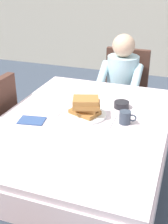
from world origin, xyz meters
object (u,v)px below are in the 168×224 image
Objects in this scene: chair_diner at (124,90)px; bowl_butter at (122,105)px; dining_table_main at (83,132)px; diner_person at (121,82)px; cup_coffee at (125,117)px; breakfast_stack at (86,106)px; fork_left_of_plate at (60,113)px; plate_breakfast at (86,115)px; spoon_near_edge at (72,136)px; knife_right_of_plate at (113,121)px.

chair_diner is 8.45× the size of bowl_butter.
dining_table_main is at bearing -125.22° from bowl_butter.
diner_person is (-0.00, -0.16, 0.14)m from chair_diner.
chair_diner is at bearing 102.45° from cup_coffee.
diner_person reaches higher than breakfast_stack.
fork_left_of_plate is at bearing 167.38° from dining_table_main.
plate_breakfast is 1.87× the size of spoon_near_edge.
fork_left_of_plate is at bearing -148.22° from bowl_butter.
chair_diner is at bearing 8.12° from knife_right_of_plate.
spoon_near_edge is at bearing -133.80° from cup_coffee.
spoon_near_edge is at bearing -88.38° from plate_breakfast.
breakfast_stack reaches higher than dining_table_main.
fork_left_of_plate is (-0.46, -0.01, -0.04)m from cup_coffee.
diner_person is at bearing 96.17° from spoon_near_edge.
knife_right_of_plate is (0.19, 0.04, 0.09)m from dining_table_main.
dining_table_main is at bearing 88.63° from chair_diner.
diner_person is at bearing 9.44° from knife_right_of_plate.
cup_coffee is at bearing -2.95° from breakfast_stack.
plate_breakfast is 0.29m from spoon_near_edge.
dining_table_main is 8.47× the size of fork_left_of_plate.
breakfast_stack is 2.10× the size of bowl_butter.
knife_right_of_plate is at bearing 12.17° from dining_table_main.
cup_coffee is at bearing 53.12° from spoon_near_edge.
chair_diner is at bearing -90.00° from diner_person.
diner_person is 0.99m from knife_right_of_plate.
chair_diner is at bearing -9.38° from fork_left_of_plate.
plate_breakfast is (-0.02, -0.95, 0.08)m from diner_person.
cup_coffee reaches higher than plate_breakfast.
chair_diner is 6.20× the size of spoon_near_edge.
knife_right_of_plate is (0.17, -1.13, 0.21)m from chair_diner.
chair_diner is 1.18m from cup_coffee.
fork_left_of_plate and spoon_near_edge have the same top height.
plate_breakfast is at bearing 88.53° from diner_person.
plate_breakfast is at bearing 88.74° from chair_diner.
dining_table_main is 1.18m from chair_diner.
knife_right_of_plate is at bearing -5.77° from breakfast_stack.
dining_table_main is 13.49× the size of cup_coffee.
dining_table_main is 0.25m from spoon_near_edge.
plate_breakfast is at bearing 176.92° from cup_coffee.
bowl_butter is at bearing 47.92° from breakfast_stack.
chair_diner is 5.17× the size of fork_left_of_plate.
chair_diner is 1.41m from spoon_near_edge.
fork_left_of_plate is 0.33m from spoon_near_edge.
cup_coffee is 0.57× the size of knife_right_of_plate.
chair_diner is at bearing 88.63° from dining_table_main.
chair_diner is 1.14m from breakfast_stack.
spoon_near_edge is at bearing -142.33° from fork_left_of_plate.
spoon_near_edge is (0.01, -0.29, -0.01)m from plate_breakfast.
knife_right_of_plate is at bearing -88.61° from fork_left_of_plate.
breakfast_stack reaches higher than knife_right_of_plate.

